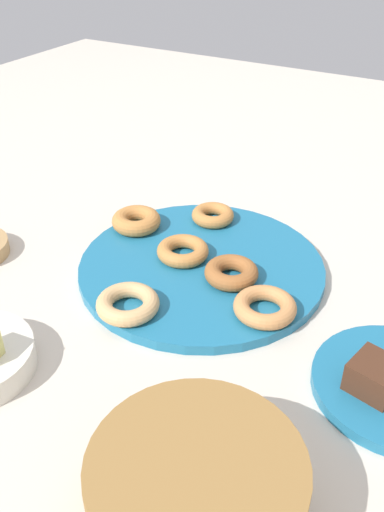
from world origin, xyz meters
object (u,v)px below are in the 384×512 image
(donut_3, at_px, (265,307))
(donut_5, at_px, (231,273))
(donut_1, at_px, (182,252))
(donut_4, at_px, (213,215))
(brownie_far, at_px, (375,376))
(donut_0, at_px, (128,304))
(basket, at_px, (197,493))
(donut_2, at_px, (136,221))
(donut_plate, at_px, (201,267))

(donut_3, relative_size, donut_5, 1.08)
(donut_1, relative_size, donut_4, 1.11)
(donut_4, relative_size, brownie_far, 1.37)
(donut_0, distance_m, basket, 0.31)
(donut_2, height_order, donut_4, donut_2)
(donut_4, bearing_deg, donut_2, 40.06)
(donut_1, distance_m, donut_4, 0.13)
(donut_2, xyz_separation_m, donut_3, (-0.28, 0.10, -0.00))
(donut_2, relative_size, basket, 0.42)
(donut_plate, height_order, donut_4, donut_4)
(donut_plate, bearing_deg, donut_1, 4.25)
(donut_1, bearing_deg, donut_plate, -175.75)
(donut_2, bearing_deg, donut_4, -139.94)
(donut_0, distance_m, donut_5, 0.16)
(donut_1, height_order, donut_5, donut_5)
(donut_1, height_order, basket, basket)
(donut_3, bearing_deg, donut_plate, -25.88)
(donut_0, distance_m, donut_3, 0.19)
(donut_2, distance_m, donut_3, 0.30)
(donut_1, xyz_separation_m, donut_5, (-0.09, 0.01, 0.00))
(donut_5, distance_m, basket, 0.38)
(donut_0, xyz_separation_m, donut_2, (0.12, -0.19, 0.00))
(donut_0, distance_m, donut_1, 0.15)
(donut_5, height_order, basket, basket)
(donut_1, bearing_deg, donut_3, 159.55)
(donut_plate, relative_size, donut_3, 4.39)
(donut_1, distance_m, donut_2, 0.12)
(donut_plate, bearing_deg, brownie_far, 156.82)
(donut_plate, distance_m, donut_5, 0.07)
(donut_3, height_order, donut_4, same)
(donut_plate, bearing_deg, donut_5, 164.49)
(donut_3, bearing_deg, donut_0, 27.72)
(donut_1, height_order, donut_2, donut_2)
(donut_2, height_order, basket, basket)
(donut_2, height_order, donut_3, donut_2)
(donut_3, height_order, donut_5, donut_5)
(donut_3, bearing_deg, basket, 101.55)
(donut_1, distance_m, donut_3, 0.18)
(donut_3, xyz_separation_m, donut_5, (0.08, -0.05, 0.00))
(donut_1, relative_size, donut_5, 1.02)
(donut_1, bearing_deg, donut_0, 90.87)
(donut_0, relative_size, brownie_far, 1.63)
(donut_plate, relative_size, brownie_far, 7.09)
(donut_2, relative_size, donut_5, 1.04)
(donut_plate, distance_m, donut_2, 0.16)
(donut_plate, distance_m, donut_3, 0.15)
(donut_0, bearing_deg, basket, 137.01)
(donut_2, xyz_separation_m, basket, (-0.35, 0.41, 0.01))
(donut_plate, height_order, brownie_far, brownie_far)
(donut_plate, height_order, donut_5, donut_5)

